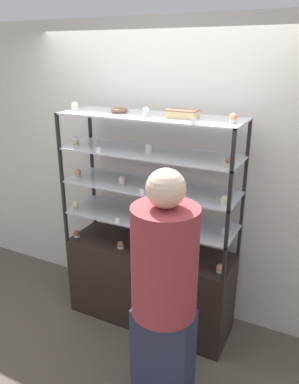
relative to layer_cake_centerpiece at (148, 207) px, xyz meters
name	(u,v)px	position (x,y,z in m)	size (l,w,h in m)	color
ground_plane	(150,318)	(0.05, -0.06, -1.09)	(20.00, 20.00, 0.00)	brown
back_wall	(168,174)	(0.05, 0.32, 0.21)	(8.00, 0.05, 2.60)	silver
display_base	(150,284)	(0.05, -0.06, -0.71)	(1.45, 0.46, 0.74)	black
display_riser_lower	(150,219)	(0.05, -0.06, -0.08)	(1.45, 0.46, 0.28)	black
display_riser_middle	(150,187)	(0.05, -0.06, 0.21)	(1.45, 0.46, 0.28)	black
display_riser_upper	(150,154)	(0.05, -0.06, 0.49)	(1.45, 0.46, 0.28)	black
display_riser_top	(150,117)	(0.05, -0.06, 0.77)	(1.45, 0.46, 0.28)	black
layer_cake_centerpiece	(148,207)	(0.00, 0.00, 0.00)	(0.19, 0.19, 0.12)	#DBBC84
sheet_cake_frosted	(182,114)	(0.32, -0.07, 0.82)	(0.23, 0.13, 0.06)	#DBBC84
cupcake_0	(77,234)	(-0.63, -0.18, -0.31)	(0.06, 0.06, 0.07)	white
cupcake_1	(121,245)	(-0.17, -0.18, -0.31)	(0.06, 0.06, 0.07)	white
cupcake_2	(168,255)	(0.27, -0.15, -0.31)	(0.06, 0.06, 0.07)	beige
cupcake_3	(220,268)	(0.70, -0.16, -0.31)	(0.06, 0.06, 0.07)	beige
price_tag_0	(175,266)	(0.37, -0.27, -0.32)	(0.04, 0.00, 0.04)	white
cupcake_4	(76,205)	(-0.62, -0.18, -0.03)	(0.05, 0.05, 0.07)	#CCB28C
cupcake_5	(225,232)	(0.70, -0.09, -0.03)	(0.05, 0.05, 0.07)	white
price_tag_1	(117,220)	(-0.14, -0.27, -0.04)	(0.04, 0.00, 0.04)	white
cupcake_6	(78,173)	(-0.62, -0.12, 0.25)	(0.06, 0.06, 0.07)	#CCB28C
cupcake_7	(122,180)	(-0.18, -0.12, 0.25)	(0.06, 0.06, 0.07)	beige
cupcake_8	(170,188)	(0.25, -0.12, 0.25)	(0.06, 0.06, 0.07)	white
cupcake_9	(225,200)	(0.70, -0.17, 0.25)	(0.06, 0.06, 0.07)	white
price_tag_2	(142,192)	(0.09, -0.27, 0.24)	(0.04, 0.00, 0.04)	white
cupcake_10	(76,140)	(-0.62, -0.12, 0.54)	(0.06, 0.06, 0.07)	#CCB28C
cupcake_11	(149,148)	(0.06, -0.09, 0.54)	(0.06, 0.06, 0.07)	white
cupcake_12	(229,162)	(0.72, -0.18, 0.54)	(0.06, 0.06, 0.07)	#CCB28C
price_tag_3	(99,150)	(-0.29, -0.27, 0.53)	(0.04, 0.00, 0.04)	white
cupcake_13	(75,106)	(-0.61, -0.11, 0.82)	(0.05, 0.05, 0.07)	white
cupcake_14	(146,112)	(0.04, -0.11, 0.82)	(0.05, 0.05, 0.07)	beige
cupcake_15	(233,118)	(0.70, -0.11, 0.82)	(0.05, 0.05, 0.07)	beige
price_tag_4	(193,121)	(0.48, -0.27, 0.81)	(0.04, 0.00, 0.04)	white
donut_glazed	(119,110)	(-0.23, -0.04, 0.80)	(0.14, 0.14, 0.03)	brown
customer_figure	(164,294)	(0.54, -0.84, -0.16)	(0.40, 0.40, 1.73)	#282D47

